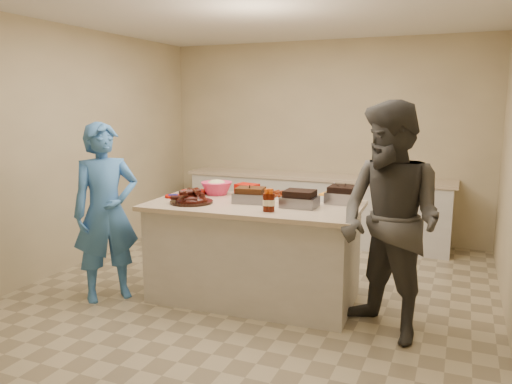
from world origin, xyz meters
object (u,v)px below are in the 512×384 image
at_px(mustard_bottle, 250,199).
at_px(guest_gray, 385,334).
at_px(coleslaw_bowl, 217,194).
at_px(bbq_bottle_a, 267,211).
at_px(roasting_pan, 342,203).
at_px(guest_blue, 111,297).
at_px(plastic_cup, 208,194).
at_px(island, 254,298).
at_px(bbq_bottle_b, 271,212).
at_px(rib_platter, 192,203).

height_order(mustard_bottle, guest_gray, mustard_bottle).
bearing_deg(mustard_bottle, coleslaw_bowl, 168.79).
distance_m(bbq_bottle_a, mustard_bottle, 0.60).
relative_size(roasting_pan, guest_blue, 0.16).
distance_m(bbq_bottle_a, guest_gray, 1.40).
bearing_deg(roasting_pan, plastic_cup, -177.48).
relative_size(roasting_pan, plastic_cup, 2.68).
xyz_separation_m(island, mustard_bottle, (-0.12, 0.20, 0.93)).
relative_size(mustard_bottle, guest_gray, 0.06).
distance_m(bbq_bottle_a, bbq_bottle_b, 0.04).
distance_m(island, mustard_bottle, 0.96).
bearing_deg(island, rib_platter, -162.17).
distance_m(island, roasting_pan, 1.25).
relative_size(bbq_bottle_a, mustard_bottle, 1.75).
height_order(roasting_pan, guest_blue, roasting_pan).
distance_m(mustard_bottle, plastic_cup, 0.53).
bearing_deg(plastic_cup, rib_platter, -79.43).
height_order(bbq_bottle_a, bbq_bottle_b, bbq_bottle_b).
bearing_deg(island, bbq_bottle_a, -52.43).
relative_size(bbq_bottle_a, bbq_bottle_b, 0.99).
bearing_deg(bbq_bottle_b, plastic_cup, 148.22).
height_order(coleslaw_bowl, guest_gray, coleslaw_bowl).
distance_m(coleslaw_bowl, guest_blue, 1.45).
relative_size(roasting_pan, coleslaw_bowl, 0.86).
xyz_separation_m(bbq_bottle_a, plastic_cup, (-0.88, 0.57, 0.00)).
bearing_deg(guest_blue, roasting_pan, -28.32).
relative_size(island, bbq_bottle_a, 9.99).
height_order(plastic_cup, guest_blue, plastic_cup).
bearing_deg(mustard_bottle, roasting_pan, 8.59).
distance_m(bbq_bottle_b, guest_blue, 1.84).
distance_m(island, bbq_bottle_a, 1.00).
height_order(mustard_bottle, guest_blue, mustard_bottle).
distance_m(roasting_pan, guest_gray, 1.25).
xyz_separation_m(island, guest_blue, (-1.29, -0.52, 0.00)).
xyz_separation_m(mustard_bottle, guest_blue, (-1.17, -0.72, -0.93)).
relative_size(rib_platter, plastic_cup, 3.94).
xyz_separation_m(rib_platter, bbq_bottle_b, (0.82, -0.07, 0.00)).
distance_m(mustard_bottle, guest_gray, 1.76).
bearing_deg(bbq_bottle_a, mustard_bottle, 126.93).
distance_m(bbq_bottle_a, guest_blue, 1.81).
height_order(bbq_bottle_a, guest_blue, bbq_bottle_a).
bearing_deg(plastic_cup, guest_blue, -128.70).
distance_m(rib_platter, plastic_cup, 0.51).
bearing_deg(island, guest_blue, -160.86).
xyz_separation_m(bbq_bottle_b, plastic_cup, (-0.92, 0.57, 0.00)).
relative_size(plastic_cup, guest_gray, 0.05).
xyz_separation_m(coleslaw_bowl, mustard_bottle, (0.41, -0.08, 0.00)).
relative_size(coleslaw_bowl, plastic_cup, 3.12).
xyz_separation_m(island, bbq_bottle_a, (0.24, -0.28, 0.93)).
distance_m(rib_platter, coleslaw_bowl, 0.49).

